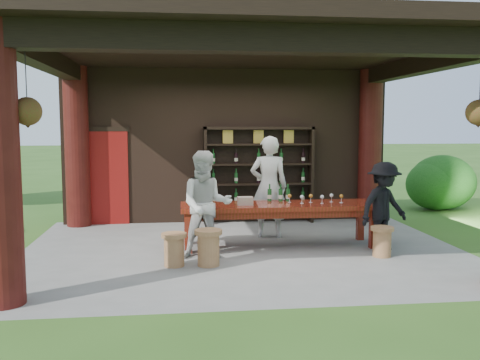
{
  "coord_description": "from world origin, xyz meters",
  "views": [
    {
      "loc": [
        -1.09,
        -8.84,
        2.14
      ],
      "look_at": [
        0.0,
        0.4,
        1.15
      ],
      "focal_mm": 40.0,
      "sensor_mm": 36.0,
      "label": 1
    }
  ],
  "objects": [
    {
      "name": "stool_near_left",
      "position": [
        -0.64,
        -0.95,
        0.29
      ],
      "size": [
        0.42,
        0.42,
        0.55
      ],
      "rotation": [
        0.0,
        0.0,
        -0.01
      ],
      "color": "#905F39",
      "rests_on": "ground"
    },
    {
      "name": "host",
      "position": [
        0.61,
        0.98,
        0.95
      ],
      "size": [
        0.75,
        0.55,
        1.91
      ],
      "primitive_type": "imported",
      "rotation": [
        0.0,
        0.0,
        3.0
      ],
      "color": "beige",
      "rests_on": "ground"
    },
    {
      "name": "stool_far_left",
      "position": [
        -1.15,
        -0.92,
        0.27
      ],
      "size": [
        0.38,
        0.38,
        0.5
      ],
      "rotation": [
        0.0,
        0.0,
        0.15
      ],
      "color": "#905F39",
      "rests_on": "ground"
    },
    {
      "name": "stool_near_right",
      "position": [
        2.17,
        -0.73,
        0.26
      ],
      "size": [
        0.37,
        0.37,
        0.49
      ],
      "rotation": [
        0.0,
        0.0,
        0.35
      ],
      "color": "#905F39",
      "rests_on": "ground"
    },
    {
      "name": "guest_woman",
      "position": [
        -0.64,
        -0.47,
        0.86
      ],
      "size": [
        0.84,
        0.66,
        1.71
      ],
      "primitive_type": "imported",
      "rotation": [
        0.0,
        0.0,
        -0.01
      ],
      "color": "beige",
      "rests_on": "ground"
    },
    {
      "name": "napkin_basket",
      "position": [
        0.06,
        0.11,
        0.82
      ],
      "size": [
        0.26,
        0.18,
        0.14
      ],
      "primitive_type": "cube",
      "rotation": [
        0.0,
        0.0,
        -0.01
      ],
      "color": "#BF6672",
      "rests_on": "tasting_table"
    },
    {
      "name": "ground",
      "position": [
        0.0,
        0.0,
        0.0
      ],
      "size": [
        90.0,
        90.0,
        0.0
      ],
      "primitive_type": "plane",
      "color": "#2D5119",
      "rests_on": "ground"
    },
    {
      "name": "tasting_table",
      "position": [
        0.66,
        0.2,
        0.63
      ],
      "size": [
        3.41,
        0.89,
        0.75
      ],
      "rotation": [
        0.0,
        0.0,
        -0.01
      ],
      "color": "#601F0D",
      "rests_on": "ground"
    },
    {
      "name": "shrubs",
      "position": [
        3.32,
        1.5,
        0.55
      ],
      "size": [
        15.83,
        8.28,
        1.36
      ],
      "color": "#194C14",
      "rests_on": "ground"
    },
    {
      "name": "wine_shelf",
      "position": [
        0.65,
        2.45,
        1.04
      ],
      "size": [
        2.35,
        0.36,
        2.07
      ],
      "color": "black",
      "rests_on": "ground"
    },
    {
      "name": "table_glasses",
      "position": [
        1.33,
        0.23,
        0.82
      ],
      "size": [
        0.96,
        0.26,
        0.15
      ],
      "color": "silver",
      "rests_on": "tasting_table"
    },
    {
      "name": "trees",
      "position": [
        3.33,
        1.97,
        3.37
      ],
      "size": [
        21.49,
        10.25,
        4.8
      ],
      "color": "#3F2819",
      "rests_on": "ground"
    },
    {
      "name": "guest_man",
      "position": [
        2.35,
        -0.31,
        0.75
      ],
      "size": [
        1.11,
        0.91,
        1.5
      ],
      "primitive_type": "imported",
      "rotation": [
        0.0,
        0.0,
        0.42
      ],
      "color": "black",
      "rests_on": "ground"
    },
    {
      "name": "table_bottles",
      "position": [
        0.72,
        0.49,
        0.9
      ],
      "size": [
        0.41,
        0.12,
        0.31
      ],
      "color": "#194C1E",
      "rests_on": "tasting_table"
    },
    {
      "name": "pavilion",
      "position": [
        -0.01,
        0.43,
        2.13
      ],
      "size": [
        7.5,
        6.0,
        3.6
      ],
      "color": "slate",
      "rests_on": "ground"
    }
  ]
}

